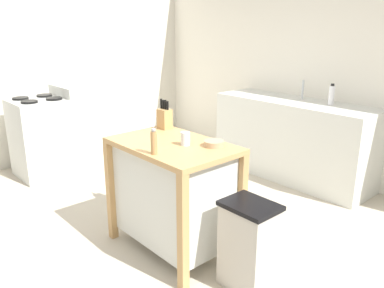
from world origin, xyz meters
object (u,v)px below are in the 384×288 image
at_px(knife_block, 165,118).
at_px(pepper_grinder, 154,142).
at_px(bottle_dish_soap, 332,95).
at_px(stove, 42,137).
at_px(sink_faucet, 303,90).
at_px(bowl_ceramic_small, 214,143).
at_px(kitchen_island, 173,190).
at_px(drinking_cup, 185,139).
at_px(trash_bin, 248,246).

distance_m(knife_block, pepper_grinder, 0.69).
distance_m(bottle_dish_soap, stove, 3.33).
height_order(knife_block, sink_faucet, knife_block).
bearing_deg(bowl_ceramic_small, kitchen_island, -147.12).
bearing_deg(kitchen_island, drinking_cup, 18.38).
xyz_separation_m(kitchen_island, bottle_dish_soap, (0.10, 2.10, 0.52)).
distance_m(sink_faucet, bottle_dish_soap, 0.40).
xyz_separation_m(kitchen_island, drinking_cup, (0.11, 0.04, 0.44)).
bearing_deg(stove, knife_block, 10.45).
bearing_deg(bowl_ceramic_small, bottle_dish_soap, 95.04).
relative_size(pepper_grinder, sink_faucet, 0.86).
height_order(kitchen_island, drinking_cup, drinking_cup).
distance_m(pepper_grinder, trash_bin, 0.95).
bearing_deg(sink_faucet, pepper_grinder, -80.20).
xyz_separation_m(pepper_grinder, sink_faucet, (-0.42, 2.42, 0.05)).
xyz_separation_m(trash_bin, sink_faucet, (-1.02, 2.10, 0.71)).
bearing_deg(pepper_grinder, stove, 177.09).
relative_size(kitchen_island, stove, 0.95).
bearing_deg(bottle_dish_soap, sink_faucet, 171.54).
bearing_deg(sink_faucet, drinking_cup, -79.26).
bearing_deg(bottle_dish_soap, knife_block, -104.08).
bearing_deg(knife_block, stove, -169.55).
bearing_deg(stove, bowl_ceramic_small, 6.92).
distance_m(drinking_cup, pepper_grinder, 0.30).
xyz_separation_m(knife_block, drinking_cup, (0.48, -0.18, -0.04)).
bearing_deg(bottle_dish_soap, drinking_cup, -89.74).
relative_size(trash_bin, sink_faucet, 2.86).
distance_m(drinking_cup, stove, 2.46).
height_order(drinking_cup, bottle_dish_soap, bottle_dish_soap).
height_order(sink_faucet, bottle_dish_soap, bottle_dish_soap).
bearing_deg(sink_faucet, kitchen_island, -82.28).
height_order(pepper_grinder, bottle_dish_soap, bottle_dish_soap).
bearing_deg(knife_block, sink_faucet, 87.68).
bearing_deg(drinking_cup, bottle_dish_soap, 90.26).
xyz_separation_m(bowl_ceramic_small, sink_faucet, (-0.56, 1.98, 0.11)).
distance_m(kitchen_island, pepper_grinder, 0.56).
bearing_deg(kitchen_island, bowl_ceramic_small, 32.88).
height_order(bowl_ceramic_small, bottle_dish_soap, bottle_dish_soap).
xyz_separation_m(drinking_cup, bottle_dish_soap, (-0.01, 2.06, 0.08)).
bearing_deg(kitchen_island, bottle_dish_soap, 87.25).
bearing_deg(knife_block, trash_bin, -8.11).
xyz_separation_m(knife_block, pepper_grinder, (0.50, -0.48, -0.00)).
bearing_deg(pepper_grinder, trash_bin, 27.90).
height_order(kitchen_island, bottle_dish_soap, bottle_dish_soap).
xyz_separation_m(trash_bin, stove, (-3.03, -0.20, 0.15)).
height_order(kitchen_island, bowl_ceramic_small, bowl_ceramic_small).
relative_size(kitchen_island, bowl_ceramic_small, 6.59).
relative_size(drinking_cup, sink_faucet, 0.45).
height_order(pepper_grinder, sink_faucet, sink_faucet).
distance_m(drinking_cup, sink_faucet, 2.16).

